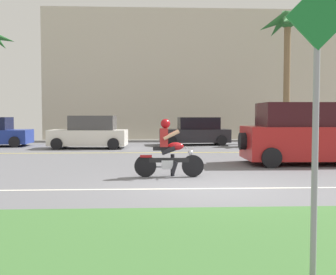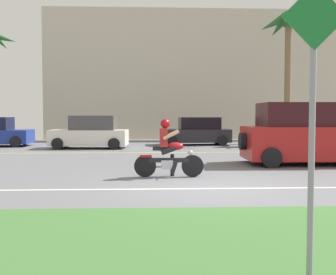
# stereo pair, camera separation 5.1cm
# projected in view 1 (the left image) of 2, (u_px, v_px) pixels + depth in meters

# --- Properties ---
(ground) EXTENTS (56.00, 30.00, 0.04)m
(ground) POSITION_uv_depth(u_px,v_px,m) (198.00, 171.00, 12.45)
(ground) COLOR slate
(grass_median) EXTENTS (56.00, 3.80, 0.06)m
(grass_median) POSITION_uv_depth(u_px,v_px,m) (264.00, 242.00, 5.36)
(grass_median) COLOR #3D6B33
(grass_median) RESTS_ON ground
(lane_line_near) EXTENTS (50.40, 0.12, 0.01)m
(lane_line_near) POSITION_uv_depth(u_px,v_px,m) (214.00, 188.00, 9.40)
(lane_line_near) COLOR silver
(lane_line_near) RESTS_ON ground
(lane_line_far) EXTENTS (50.40, 0.12, 0.01)m
(lane_line_far) POSITION_uv_depth(u_px,v_px,m) (182.00, 152.00, 18.43)
(lane_line_far) COLOR yellow
(lane_line_far) RESTS_ON ground
(motorcyclist) EXTENTS (1.86, 0.61, 1.55)m
(motorcyclist) POSITION_uv_depth(u_px,v_px,m) (168.00, 152.00, 11.17)
(motorcyclist) COLOR black
(motorcyclist) RESTS_ON ground
(suv_nearby) EXTENTS (4.55, 2.27, 2.06)m
(suv_nearby) POSITION_uv_depth(u_px,v_px,m) (308.00, 135.00, 14.08)
(suv_nearby) COLOR #AD1E1E
(suv_nearby) RESTS_ON ground
(parked_car_1) EXTENTS (3.87, 2.02, 1.62)m
(parked_car_1) POSITION_uv_depth(u_px,v_px,m) (90.00, 133.00, 20.75)
(parked_car_1) COLOR white
(parked_car_1) RESTS_ON ground
(parked_car_2) EXTENTS (3.87, 1.94, 1.53)m
(parked_car_2) POSITION_uv_depth(u_px,v_px,m) (196.00, 132.00, 23.25)
(parked_car_2) COLOR #232328
(parked_car_2) RESTS_ON ground
(palm_tree_0) EXTENTS (3.59, 3.52, 7.77)m
(palm_tree_0) POSITION_uv_depth(u_px,v_px,m) (288.00, 32.00, 24.34)
(palm_tree_0) COLOR brown
(palm_tree_0) RESTS_ON ground
(street_sign) EXTENTS (0.62, 0.06, 2.88)m
(street_sign) POSITION_uv_depth(u_px,v_px,m) (316.00, 106.00, 3.95)
(street_sign) COLOR gray
(street_sign) RESTS_ON ground
(building_far) EXTENTS (20.23, 4.00, 8.83)m
(building_far) POSITION_uv_depth(u_px,v_px,m) (190.00, 77.00, 30.24)
(building_far) COLOR beige
(building_far) RESTS_ON ground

